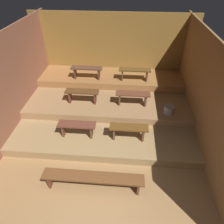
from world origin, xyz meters
TOP-DOWN VIEW (x-y plane):
  - ground at (0.00, 2.75)m, footprint 5.87×6.29m
  - wall_back at (0.00, 5.52)m, footprint 5.87×0.06m
  - wall_left at (-2.57, 2.75)m, footprint 0.06×6.29m
  - wall_right at (2.57, 2.75)m, footprint 0.06×6.29m
  - platform_lower at (0.00, 3.47)m, footprint 5.07×4.04m
  - platform_middle at (0.00, 4.10)m, footprint 5.07×2.79m
  - platform_upper at (0.00, 4.83)m, footprint 5.07×1.32m
  - bench_floor_center at (-0.05, 0.76)m, footprint 2.19×0.28m
  - bench_lower_left at (-0.68, 2.15)m, footprint 1.00×0.28m
  - bench_lower_right at (0.68, 2.15)m, footprint 1.00×0.28m
  - bench_middle_left at (-0.77, 3.41)m, footprint 1.03×0.28m
  - bench_middle_right at (0.77, 3.41)m, footprint 1.03×0.28m
  - bench_upper_left at (-0.82, 4.54)m, footprint 1.07×0.28m
  - bench_upper_right at (0.82, 4.54)m, footprint 1.07×0.28m
  - pail_middle at (1.83, 3.06)m, footprint 0.29×0.29m

SIDE VIEW (x-z plane):
  - ground at x=0.00m, z-range -0.08..0.00m
  - platform_lower at x=0.00m, z-range 0.00..0.24m
  - bench_floor_center at x=-0.05m, z-range 0.14..0.55m
  - platform_middle at x=0.00m, z-range 0.24..0.47m
  - bench_lower_left at x=-0.68m, z-range 0.34..0.75m
  - bench_lower_right at x=0.68m, z-range 0.34..0.75m
  - platform_upper at x=0.00m, z-range 0.47..0.71m
  - pail_middle at x=1.83m, z-range 0.47..0.71m
  - bench_middle_left at x=-0.77m, z-range 0.57..0.99m
  - bench_middle_right at x=0.77m, z-range 0.57..0.99m
  - bench_upper_left at x=-0.82m, z-range 0.81..1.23m
  - bench_upper_right at x=0.82m, z-range 0.81..1.23m
  - wall_back at x=0.00m, z-range 0.00..2.68m
  - wall_left at x=-2.57m, z-range 0.00..2.68m
  - wall_right at x=2.57m, z-range 0.00..2.68m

